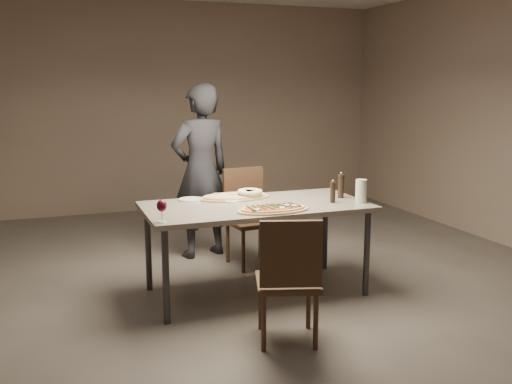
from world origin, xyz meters
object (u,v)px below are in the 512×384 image
object	(u,v)px
bread_basket	(250,193)
chair_far	(248,211)
zucchini_pizza	(273,209)
pepper_mill_left	(341,186)
diner	(201,171)
ham_pizza	(235,197)
carafe	(361,191)
chair_near	(289,274)
dining_table	(256,211)

from	to	relation	value
bread_basket	chair_far	world-z (taller)	chair_far
zucchini_pizza	chair_far	bearing A→B (deg)	73.72
pepper_mill_left	diner	distance (m)	1.49
zucchini_pizza	pepper_mill_left	xyz separation A→B (m)	(0.73, 0.28, 0.09)
ham_pizza	carafe	world-z (taller)	carafe
zucchini_pizza	ham_pizza	distance (m)	0.58
bread_basket	diner	world-z (taller)	diner
pepper_mill_left	carafe	world-z (taller)	pepper_mill_left
chair_far	chair_near	bearing A→B (deg)	72.51
bread_basket	zucchini_pizza	bearing A→B (deg)	-89.38
chair_near	diner	world-z (taller)	diner
zucchini_pizza	chair_far	distance (m)	1.12
chair_near	chair_far	bearing A→B (deg)	96.48
bread_basket	diner	bearing A→B (deg)	100.98
ham_pizza	chair_far	bearing A→B (deg)	79.98
pepper_mill_left	chair_near	size ratio (longest dim) A/B	0.25
pepper_mill_left	chair_near	distance (m)	1.38
diner	chair_near	bearing A→B (deg)	76.50
pepper_mill_left	chair_far	xyz separation A→B (m)	(-0.56, 0.80, -0.34)
carafe	ham_pizza	bearing A→B (deg)	150.94
dining_table	bread_basket	xyz separation A→B (m)	(0.03, 0.24, 0.10)
bread_basket	carafe	world-z (taller)	carafe
ham_pizza	carafe	xyz separation A→B (m)	(0.92, -0.51, 0.08)
bread_basket	chair_far	xyz separation A→B (m)	(0.18, 0.56, -0.28)
bread_basket	chair_far	bearing A→B (deg)	72.21
pepper_mill_left	chair_near	bearing A→B (deg)	-132.63
chair_far	diner	world-z (taller)	diner
zucchini_pizza	pepper_mill_left	distance (m)	0.79
ham_pizza	diner	xyz separation A→B (m)	(-0.06, 0.90, 0.09)
chair_near	dining_table	bearing A→B (deg)	99.75
carafe	chair_far	bearing A→B (deg)	121.14
ham_pizza	chair_far	distance (m)	0.65
dining_table	zucchini_pizza	xyz separation A→B (m)	(0.04, -0.28, 0.07)
dining_table	bread_basket	size ratio (longest dim) A/B	8.50
bread_basket	chair_near	size ratio (longest dim) A/B	0.24
ham_pizza	pepper_mill_left	xyz separation A→B (m)	(0.86, -0.28, 0.09)
zucchini_pizza	carafe	size ratio (longest dim) A/B	3.00
ham_pizza	pepper_mill_left	world-z (taller)	pepper_mill_left
dining_table	chair_near	xyz separation A→B (m)	(-0.13, -0.98, -0.20)
zucchini_pizza	pepper_mill_left	bearing A→B (deg)	13.76
dining_table	pepper_mill_left	bearing A→B (deg)	-0.09
carafe	chair_far	xyz separation A→B (m)	(-0.62, 1.02, -0.33)
zucchini_pizza	diner	bearing A→B (deg)	90.17
bread_basket	carafe	xyz separation A→B (m)	(0.80, -0.47, 0.05)
dining_table	carafe	distance (m)	0.87
dining_table	pepper_mill_left	size ratio (longest dim) A/B	8.10
dining_table	zucchini_pizza	world-z (taller)	zucchini_pizza
bread_basket	chair_near	distance (m)	1.27
zucchini_pizza	chair_near	size ratio (longest dim) A/B	0.66
zucchini_pizza	bread_basket	distance (m)	0.52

